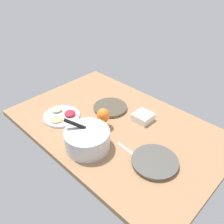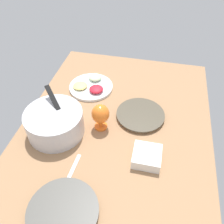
# 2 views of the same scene
# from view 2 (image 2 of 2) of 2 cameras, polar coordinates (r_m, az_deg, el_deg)

# --- Properties ---
(ground_plane) EXTENTS (1.60, 1.04, 0.04)m
(ground_plane) POSITION_cam_2_polar(r_m,az_deg,el_deg) (1.28, 0.19, -6.59)
(ground_plane) COLOR #99704C
(dinner_plate_left) EXTENTS (0.30, 0.30, 0.03)m
(dinner_plate_left) POSITION_cam_2_polar(r_m,az_deg,el_deg) (1.06, -11.73, -22.47)
(dinner_plate_left) COLOR silver
(dinner_plate_left) RESTS_ON ground_plane
(dinner_plate_right) EXTENTS (0.28, 0.28, 0.02)m
(dinner_plate_right) POSITION_cam_2_polar(r_m,az_deg,el_deg) (1.37, 6.86, -0.74)
(dinner_plate_right) COLOR beige
(dinner_plate_right) RESTS_ON ground_plane
(mixing_bowl) EXTENTS (0.30, 0.30, 0.21)m
(mixing_bowl) POSITION_cam_2_polar(r_m,az_deg,el_deg) (1.28, -13.66, -2.33)
(mixing_bowl) COLOR silver
(mixing_bowl) RESTS_ON ground_plane
(fruit_platter) EXTENTS (0.28, 0.28, 0.05)m
(fruit_platter) POSITION_cam_2_polar(r_m,az_deg,el_deg) (1.56, -5.06, 6.28)
(fruit_platter) COLOR silver
(fruit_platter) RESTS_ON ground_plane
(hurricane_glass_orange) EXTENTS (0.10, 0.10, 0.16)m
(hurricane_glass_orange) POSITION_cam_2_polar(r_m,az_deg,el_deg) (1.25, -2.80, -0.63)
(hurricane_glass_orange) COLOR orange
(hurricane_glass_orange) RESTS_ON ground_plane
(square_bowl_white) EXTENTS (0.13, 0.13, 0.06)m
(square_bowl_white) POSITION_cam_2_polar(r_m,az_deg,el_deg) (1.17, 8.41, -10.46)
(square_bowl_white) COLOR white
(square_bowl_white) RESTS_ON ground_plane
(fork_by_left_plate) EXTENTS (0.18, 0.03, 0.01)m
(fork_by_left_plate) POSITION_cam_2_polar(r_m,az_deg,el_deg) (1.16, -9.51, -13.55)
(fork_by_left_plate) COLOR silver
(fork_by_left_plate) RESTS_ON ground_plane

